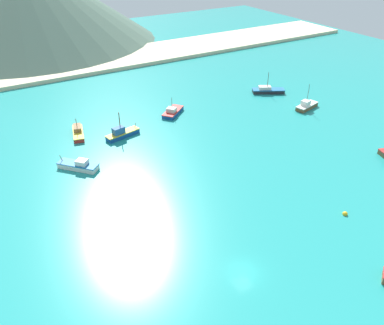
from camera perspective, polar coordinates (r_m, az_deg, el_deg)
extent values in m
cube|color=teal|center=(75.95, -6.06, -1.54)|extent=(260.00, 280.00, 0.50)
cube|color=silver|center=(79.53, -16.73, -0.54)|extent=(7.37, 7.72, 0.99)
cube|color=#1E669E|center=(79.22, -16.80, -0.18)|extent=(7.52, 7.87, 0.20)
cube|color=silver|center=(78.40, -16.23, 0.07)|extent=(2.83, 2.84, 0.97)
cylinder|color=#4C3823|center=(80.87, -19.07, 0.58)|extent=(0.49, 0.51, 1.35)
cube|color=brown|center=(106.89, 16.87, 8.03)|extent=(7.53, 4.06, 0.97)
cube|color=white|center=(106.67, 16.92, 8.32)|extent=(7.68, 4.14, 0.20)
cube|color=silver|center=(105.65, 16.73, 8.57)|extent=(2.45, 2.28, 1.31)
cylinder|color=#4C3823|center=(104.95, 17.09, 10.05)|extent=(0.10, 0.10, 4.38)
cube|color=#14478C|center=(89.35, -10.36, 4.12)|extent=(8.26, 3.77, 0.97)
cube|color=gold|center=(89.08, -10.40, 4.46)|extent=(8.43, 3.84, 0.20)
cube|color=#28568C|center=(88.23, -10.99, 4.75)|extent=(2.95, 2.14, 1.55)
cylinder|color=#4C3823|center=(90.52, -8.54, 5.52)|extent=(0.59, 0.24, 1.32)
cylinder|color=#4C3823|center=(87.37, -10.86, 6.34)|extent=(0.19, 0.19, 3.51)
cube|color=#232328|center=(114.89, 11.39, 10.46)|extent=(9.24, 6.77, 0.96)
cube|color=#1E669E|center=(114.68, 11.42, 10.72)|extent=(9.43, 6.91, 0.20)
cube|color=beige|center=(114.25, 10.88, 10.99)|extent=(4.05, 3.47, 0.87)
cylinder|color=#4C3823|center=(113.53, 11.37, 12.18)|extent=(0.14, 0.14, 4.24)
cube|color=#14478C|center=(99.27, -2.89, 7.52)|extent=(7.65, 6.97, 0.85)
cube|color=red|center=(99.05, -2.89, 7.80)|extent=(7.81, 7.11, 0.20)
cube|color=beige|center=(98.02, -3.12, 7.92)|extent=(2.91, 2.96, 1.04)
cylinder|color=#4C3823|center=(97.61, -3.06, 9.00)|extent=(0.10, 0.10, 2.65)
cube|color=red|center=(92.28, -16.72, 4.14)|extent=(3.92, 7.98, 0.86)
cube|color=gold|center=(92.05, -16.77, 4.43)|extent=(4.00, 8.14, 0.20)
cube|color=brown|center=(92.65, -16.86, 5.01)|extent=(2.39, 3.63, 0.97)
cylinder|color=#4C3823|center=(91.38, -16.99, 5.71)|extent=(0.12, 0.12, 2.20)
sphere|color=gold|center=(69.68, 22.01, -7.17)|extent=(0.85, 0.85, 0.85)
cube|color=beige|center=(140.18, -19.46, 13.27)|extent=(247.00, 23.65, 1.20)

